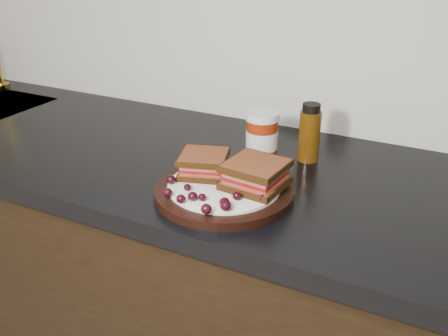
{
  "coord_description": "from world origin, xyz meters",
  "views": [
    {
      "loc": [
        0.37,
        0.78,
        1.37
      ],
      "look_at": [
        -0.03,
        1.57,
        0.96
      ],
      "focal_mm": 40.0,
      "sensor_mm": 36.0,
      "label": 1
    }
  ],
  "objects_px": {
    "sandwich_left": "(204,164)",
    "condiment_jar": "(262,136)",
    "plate": "(224,191)",
    "oil_bottle": "(310,132)"
  },
  "relations": [
    {
      "from": "condiment_jar",
      "to": "plate",
      "type": "bearing_deg",
      "value": -88.33
    },
    {
      "from": "oil_bottle",
      "to": "condiment_jar",
      "type": "bearing_deg",
      "value": -158.06
    },
    {
      "from": "plate",
      "to": "sandwich_left",
      "type": "distance_m",
      "value": 0.08
    },
    {
      "from": "sandwich_left",
      "to": "condiment_jar",
      "type": "height_order",
      "value": "condiment_jar"
    },
    {
      "from": "sandwich_left",
      "to": "condiment_jar",
      "type": "relative_size",
      "value": 0.86
    },
    {
      "from": "plate",
      "to": "condiment_jar",
      "type": "bearing_deg",
      "value": 91.67
    },
    {
      "from": "plate",
      "to": "condiment_jar",
      "type": "height_order",
      "value": "condiment_jar"
    },
    {
      "from": "plate",
      "to": "oil_bottle",
      "type": "relative_size",
      "value": 2.07
    },
    {
      "from": "plate",
      "to": "sandwich_left",
      "type": "relative_size",
      "value": 2.89
    },
    {
      "from": "plate",
      "to": "condiment_jar",
      "type": "xyz_separation_m",
      "value": [
        -0.01,
        0.2,
        0.05
      ]
    }
  ]
}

